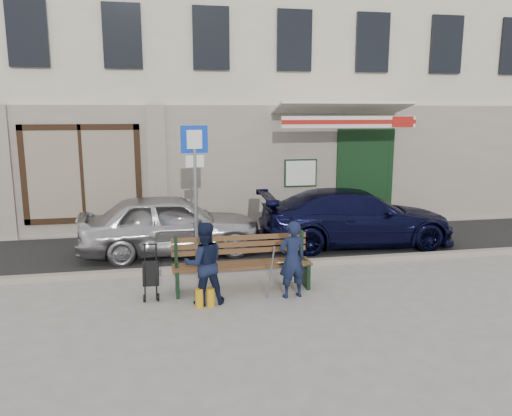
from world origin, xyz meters
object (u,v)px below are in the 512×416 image
object	(u,v)px
car_navy	(356,217)
woman	(204,263)
man	(292,260)
stroller	(151,275)
car_silver	(171,224)
bench	(240,264)
parking_sign	(195,174)

from	to	relation	value
car_navy	woman	distance (m)	4.78
man	stroller	size ratio (longest dim) A/B	1.45
car_silver	woman	bearing A→B (deg)	-175.08
car_silver	bench	world-z (taller)	car_silver
car_silver	stroller	xyz separation A→B (m)	(-0.40, -2.59, -0.27)
car_navy	parking_sign	size ratio (longest dim) A/B	1.60
car_navy	woman	bearing A→B (deg)	131.48
car_silver	car_navy	bearing A→B (deg)	-94.17
parking_sign	man	bearing A→B (deg)	-59.89
car_navy	man	xyz separation A→B (m)	(-2.30, -2.95, -0.00)
car_navy	man	bearing A→B (deg)	145.22
parking_sign	man	world-z (taller)	parking_sign
car_silver	man	distance (m)	3.54
man	woman	xyz separation A→B (m)	(-1.45, -0.01, 0.02)
bench	man	xyz separation A→B (m)	(0.80, -0.51, 0.19)
car_navy	stroller	distance (m)	5.27
woman	bench	bearing A→B (deg)	-146.33
stroller	woman	bearing A→B (deg)	-21.90
bench	woman	size ratio (longest dim) A/B	1.79
man	woman	bearing A→B (deg)	-8.58
parking_sign	woman	xyz separation A→B (m)	(-0.01, -1.86, -1.21)
parking_sign	woman	size ratio (longest dim) A/B	2.08
parking_sign	stroller	xyz separation A→B (m)	(-0.86, -1.45, -1.49)
woman	stroller	bearing A→B (deg)	-30.70
parking_sign	woman	distance (m)	2.22
woman	man	bearing A→B (deg)	175.59
car_silver	parking_sign	bearing A→B (deg)	-161.45
man	stroller	world-z (taller)	man
bench	stroller	bearing A→B (deg)	-175.77
car_silver	car_navy	world-z (taller)	car_silver
woman	stroller	xyz separation A→B (m)	(-0.85, 0.41, -0.27)
car_navy	man	distance (m)	3.74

